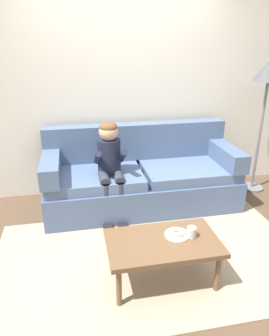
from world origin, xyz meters
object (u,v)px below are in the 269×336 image
Objects in this scene: coffee_table at (163,245)px; mug at (191,232)px; donut at (177,232)px; floor_lamp at (268,81)px; couch at (141,178)px; person_child at (110,161)px; toy_controller at (202,235)px.

coffee_table is 10.26× the size of mug.
donut is at bearing 20.24° from coffee_table.
coffee_table is 0.54× the size of floor_lamp.
couch is 2.48× the size of coffee_table.
person_child is at bearing 110.44° from donut.
mug is 0.74m from toy_controller.
donut is at bearing -135.71° from toy_controller.
person_child reaches higher than coffee_table.
coffee_table is at bearing -177.97° from mug.
couch reaches higher than mug.
toy_controller is 0.13× the size of floor_lamp.
couch is 19.07× the size of donut.
toy_controller is 2.06m from floor_lamp.
coffee_table is 2.52m from floor_lamp.
donut is (0.02, -1.33, 0.09)m from couch.
mug is 0.05× the size of floor_lamp.
mug reaches higher than coffee_table.
donut is at bearing 158.91° from mug.
floor_lamp is at bearing 40.90° from coffee_table.
person_child is 12.24× the size of mug.
mug is at bearing -65.66° from person_child.
mug reaches higher than toy_controller.
toy_controller is at bearing -139.47° from floor_lamp.
couch is 1.95m from floor_lamp.
person_child reaches higher than couch.
coffee_table is at bearing -94.77° from couch.
toy_controller is (0.34, 0.51, -0.42)m from mug.
person_child is (-0.40, -0.21, 0.33)m from couch.
floor_lamp is at bearing 38.50° from toy_controller.
toy_controller is at bearing -61.39° from couch.
person_child is at bearing 114.34° from mug.
person_child reaches higher than donut.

